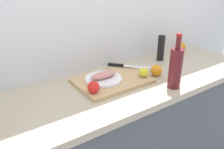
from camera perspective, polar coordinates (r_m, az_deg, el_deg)
back_wall at (r=1.58m, az=-4.84°, el=13.73°), size 3.20×0.05×2.50m
kitchen_counter at (r=1.67m, az=1.98°, el=-16.16°), size 2.00×0.60×0.90m
cutting_board at (r=1.44m, az=0.00°, el=-1.46°), size 0.44×0.31×0.02m
white_plate at (r=1.42m, az=-2.06°, el=-1.06°), size 0.23×0.23×0.01m
fish_fillet at (r=1.41m, az=-2.08°, el=-0.12°), size 0.17×0.07×0.04m
chef_knife at (r=1.61m, az=2.74°, el=2.14°), size 0.21×0.24×0.02m
lemon_0 at (r=1.47m, az=7.65°, el=0.55°), size 0.06×0.06×0.06m
tomato_0 at (r=1.27m, az=-4.50°, el=-3.05°), size 0.07×0.07×0.07m
wine_bottle at (r=1.38m, az=15.11°, el=1.69°), size 0.07×0.07×0.32m
orange_0 at (r=2.04m, az=16.19°, el=6.31°), size 0.08×0.08×0.08m
orange_1 at (r=1.54m, az=10.65°, el=0.99°), size 0.07×0.07×0.07m
pepper_mill at (r=1.80m, az=11.74°, el=6.28°), size 0.05×0.05×0.19m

